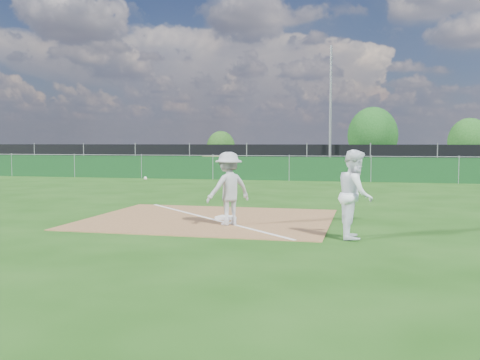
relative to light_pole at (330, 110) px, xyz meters
name	(u,v)px	position (x,y,z in m)	size (l,w,h in m)	color
ground	(272,189)	(-1.50, -12.70, -4.00)	(90.00, 90.00, 0.00)	#19470F
infield_dirt	(209,219)	(-1.50, -21.70, -3.99)	(6.00, 5.00, 0.02)	brown
foul_line	(209,218)	(-1.50, -21.70, -3.98)	(0.08, 7.00, 0.01)	white
green_fence	(289,169)	(-1.50, -7.70, -3.40)	(44.00, 0.05, 1.20)	#0F3A18
dirt_mound	(213,165)	(-6.50, -4.20, -3.42)	(3.38, 2.60, 1.17)	olive
black_fence	(307,158)	(-1.50, 0.30, -3.10)	(46.00, 0.04, 1.80)	black
parking_lot	(314,169)	(-1.50, 5.30, -4.00)	(46.00, 9.00, 0.01)	black
light_pole	(330,110)	(0.00, 0.00, 0.00)	(0.16, 0.16, 8.00)	slate
first_base	(225,218)	(-1.09, -21.71, -3.94)	(0.37, 0.37, 0.08)	white
play_at_first	(229,188)	(-0.78, -22.56, -3.14)	(2.68, 1.20, 1.68)	silver
runner	(355,194)	(2.09, -23.57, -3.11)	(0.86, 0.67, 1.78)	white
car_left	(210,157)	(-9.47, 4.98, -3.18)	(1.91, 4.74, 1.62)	#9A9DA1
car_mid	(299,159)	(-2.53, 4.60, -3.29)	(1.49, 4.26, 1.40)	black
car_right	(378,159)	(3.05, 5.12, -3.28)	(1.99, 4.89, 1.42)	black
tree_left	(221,147)	(-10.05, 10.30, -2.50)	(2.46, 2.46, 2.92)	#382316
tree_mid	(373,135)	(2.72, 11.58, -1.48)	(4.12, 4.12, 4.89)	#382316
tree_right	(469,142)	(9.98, 9.97, -2.03)	(3.23, 3.23, 3.83)	#382316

